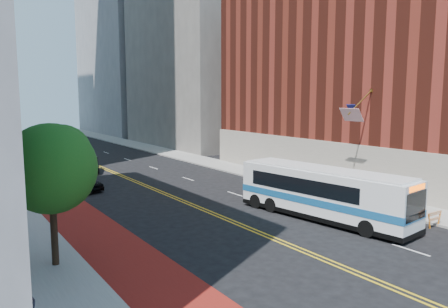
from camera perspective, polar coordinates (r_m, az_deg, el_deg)
ground at (r=23.09m, az=12.19°, el=-13.03°), size 160.00×160.00×0.00m
sidewalk_right at (r=53.35m, az=-2.16°, el=-1.03°), size 4.00×140.00×0.15m
bus_lane_paint at (r=46.23m, az=-23.89°, el=-3.11°), size 3.60×140.00×0.01m
center_line_inner at (r=48.17m, az=-14.59°, el=-2.30°), size 0.14×140.00×0.01m
center_line_outer at (r=48.29m, az=-14.18°, el=-2.26°), size 0.14×140.00×0.01m
lane_dashes at (r=57.29m, az=-12.55°, el=-0.68°), size 0.14×98.20×0.01m
brick_building at (r=46.35m, az=20.94°, el=10.68°), size 18.73×36.00×22.00m
midrise_right_near at (r=74.80m, az=-2.33°, el=16.76°), size 18.00×26.00×40.00m
midrise_right_far at (r=102.87m, az=-11.10°, el=18.34°), size 20.00×28.00×55.00m
construction_barriers at (r=32.10m, az=19.80°, el=-6.18°), size 1.42×10.91×1.00m
street_tree at (r=21.62m, az=-21.58°, el=-1.33°), size 4.20×4.20×6.70m
transit_bus at (r=29.49m, az=12.60°, el=-4.92°), size 4.34×12.58×3.39m
car_a at (r=39.32m, az=-17.99°, el=-3.50°), size 2.92×4.74×1.51m
car_b at (r=48.64m, az=-17.06°, el=-1.37°), size 2.85×4.97×1.55m
car_c at (r=53.78m, az=-23.30°, el=-0.93°), size 2.43×4.87×1.36m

